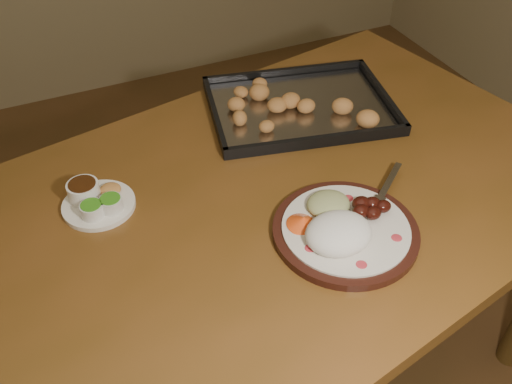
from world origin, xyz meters
name	(u,v)px	position (x,y,z in m)	size (l,w,h in m)	color
dining_table	(262,231)	(0.24, 0.11, 0.65)	(1.65, 1.18, 0.75)	brown
dinner_plate	(342,228)	(0.34, -0.05, 0.77)	(0.36, 0.29, 0.07)	black
condiment_saucer	(96,200)	(-0.08, 0.23, 0.77)	(0.15, 0.15, 0.05)	white
baking_tray	(300,105)	(0.48, 0.38, 0.77)	(0.52, 0.43, 0.05)	black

